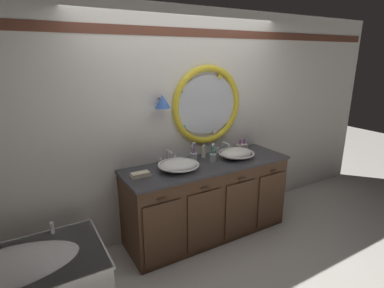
{
  "coord_description": "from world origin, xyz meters",
  "views": [
    {
      "loc": [
        -1.69,
        -2.46,
        2.08
      ],
      "look_at": [
        -0.09,
        0.25,
        1.16
      ],
      "focal_mm": 28.28,
      "sensor_mm": 36.0,
      "label": 1
    }
  ],
  "objects_px": {
    "toothbrush_holder_right": "(213,157)",
    "soap_dispenser": "(204,152)",
    "toothbrush_holder_left": "(194,156)",
    "sink_basin_left": "(179,165)",
    "sink_basin_right": "(236,153)",
    "folded_hand_towel": "(140,175)",
    "toiletry_basket": "(242,146)"
  },
  "relations": [
    {
      "from": "sink_basin_left",
      "to": "sink_basin_right",
      "type": "xyz_separation_m",
      "value": [
        0.78,
        -0.0,
        0.0
      ]
    },
    {
      "from": "toothbrush_holder_right",
      "to": "folded_hand_towel",
      "type": "xyz_separation_m",
      "value": [
        -0.89,
        -0.01,
        -0.04
      ]
    },
    {
      "from": "soap_dispenser",
      "to": "folded_hand_towel",
      "type": "distance_m",
      "value": 0.9
    },
    {
      "from": "toothbrush_holder_left",
      "to": "sink_basin_left",
      "type": "bearing_deg",
      "value": -148.94
    },
    {
      "from": "sink_basin_right",
      "to": "toothbrush_holder_right",
      "type": "relative_size",
      "value": 1.99
    },
    {
      "from": "toothbrush_holder_right",
      "to": "sink_basin_left",
      "type": "bearing_deg",
      "value": -175.13
    },
    {
      "from": "sink_basin_left",
      "to": "toothbrush_holder_left",
      "type": "distance_m",
      "value": 0.34
    },
    {
      "from": "soap_dispenser",
      "to": "toothbrush_holder_left",
      "type": "bearing_deg",
      "value": -166.51
    },
    {
      "from": "toothbrush_holder_right",
      "to": "sink_basin_right",
      "type": "bearing_deg",
      "value": -7.31
    },
    {
      "from": "toothbrush_holder_right",
      "to": "soap_dispenser",
      "type": "xyz_separation_m",
      "value": [
        -0.01,
        0.17,
        0.01
      ]
    },
    {
      "from": "folded_hand_towel",
      "to": "toothbrush_holder_left",
      "type": "bearing_deg",
      "value": 11.63
    },
    {
      "from": "sink_basin_right",
      "to": "folded_hand_towel",
      "type": "bearing_deg",
      "value": 178.63
    },
    {
      "from": "toiletry_basket",
      "to": "toothbrush_holder_left",
      "type": "bearing_deg",
      "value": -174.32
    },
    {
      "from": "sink_basin_right",
      "to": "soap_dispenser",
      "type": "distance_m",
      "value": 0.39
    },
    {
      "from": "sink_basin_left",
      "to": "toothbrush_holder_right",
      "type": "distance_m",
      "value": 0.47
    },
    {
      "from": "toothbrush_holder_left",
      "to": "soap_dispenser",
      "type": "height_order",
      "value": "toothbrush_holder_left"
    },
    {
      "from": "toothbrush_holder_left",
      "to": "toiletry_basket",
      "type": "relative_size",
      "value": 1.55
    },
    {
      "from": "sink_basin_right",
      "to": "soap_dispenser",
      "type": "relative_size",
      "value": 2.62
    },
    {
      "from": "sink_basin_left",
      "to": "soap_dispenser",
      "type": "bearing_deg",
      "value": 25.27
    },
    {
      "from": "sink_basin_right",
      "to": "folded_hand_towel",
      "type": "relative_size",
      "value": 2.16
    },
    {
      "from": "toothbrush_holder_left",
      "to": "folded_hand_towel",
      "type": "relative_size",
      "value": 1.14
    },
    {
      "from": "sink_basin_left",
      "to": "toothbrush_holder_left",
      "type": "height_order",
      "value": "toothbrush_holder_left"
    },
    {
      "from": "sink_basin_left",
      "to": "toiletry_basket",
      "type": "height_order",
      "value": "toiletry_basket"
    },
    {
      "from": "folded_hand_towel",
      "to": "toiletry_basket",
      "type": "xyz_separation_m",
      "value": [
        1.5,
        0.22,
        0.01
      ]
    },
    {
      "from": "toothbrush_holder_left",
      "to": "toothbrush_holder_right",
      "type": "xyz_separation_m",
      "value": [
        0.18,
        -0.14,
        0.0
      ]
    },
    {
      "from": "sink_basin_left",
      "to": "folded_hand_towel",
      "type": "distance_m",
      "value": 0.42
    },
    {
      "from": "toothbrush_holder_left",
      "to": "toothbrush_holder_right",
      "type": "bearing_deg",
      "value": -37.26
    },
    {
      "from": "toothbrush_holder_right",
      "to": "soap_dispenser",
      "type": "distance_m",
      "value": 0.18
    },
    {
      "from": "toothbrush_holder_left",
      "to": "toothbrush_holder_right",
      "type": "relative_size",
      "value": 1.06
    },
    {
      "from": "toothbrush_holder_right",
      "to": "toiletry_basket",
      "type": "height_order",
      "value": "toothbrush_holder_right"
    },
    {
      "from": "toothbrush_holder_left",
      "to": "soap_dispenser",
      "type": "bearing_deg",
      "value": 13.49
    },
    {
      "from": "toothbrush_holder_left",
      "to": "soap_dispenser",
      "type": "xyz_separation_m",
      "value": [
        0.16,
        0.04,
        0.02
      ]
    }
  ]
}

